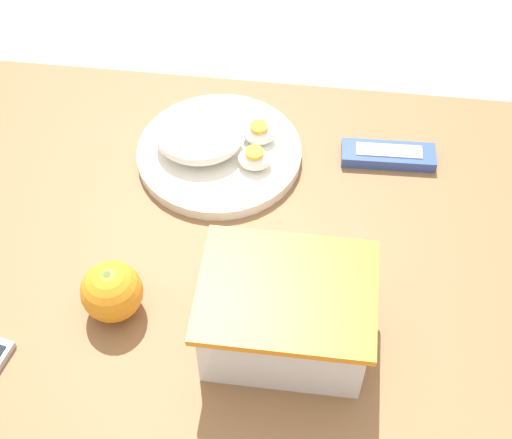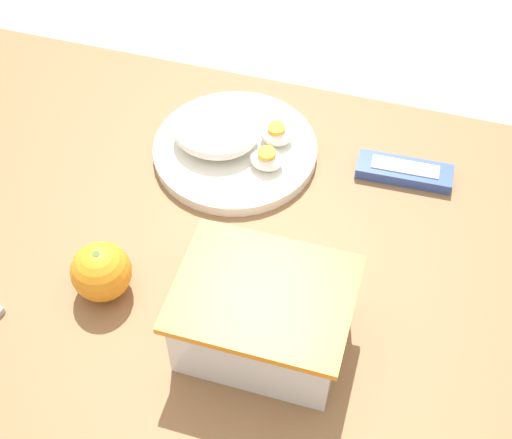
{
  "view_description": "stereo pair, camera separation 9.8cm",
  "coord_description": "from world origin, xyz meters",
  "px_view_note": "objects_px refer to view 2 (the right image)",
  "views": [
    {
      "loc": [
        -0.13,
        0.55,
        1.57
      ],
      "look_at": [
        -0.06,
        -0.06,
        0.8
      ],
      "focal_mm": 50.0,
      "sensor_mm": 36.0,
      "label": 1
    },
    {
      "loc": [
        -0.23,
        0.53,
        1.57
      ],
      "look_at": [
        -0.06,
        -0.06,
        0.8
      ],
      "focal_mm": 50.0,
      "sensor_mm": 36.0,
      "label": 2
    }
  ],
  "objects_px": {
    "orange_fruit": "(101,272)",
    "rice_plate": "(230,143)",
    "food_container": "(263,319)",
    "candy_bar": "(404,171)"
  },
  "relations": [
    {
      "from": "food_container",
      "to": "orange_fruit",
      "type": "distance_m",
      "value": 0.22
    },
    {
      "from": "food_container",
      "to": "candy_bar",
      "type": "relative_size",
      "value": 1.44
    },
    {
      "from": "orange_fruit",
      "to": "candy_bar",
      "type": "height_order",
      "value": "orange_fruit"
    },
    {
      "from": "food_container",
      "to": "orange_fruit",
      "type": "height_order",
      "value": "food_container"
    },
    {
      "from": "orange_fruit",
      "to": "candy_bar",
      "type": "distance_m",
      "value": 0.47
    },
    {
      "from": "food_container",
      "to": "orange_fruit",
      "type": "relative_size",
      "value": 2.63
    },
    {
      "from": "orange_fruit",
      "to": "rice_plate",
      "type": "distance_m",
      "value": 0.3
    },
    {
      "from": "orange_fruit",
      "to": "rice_plate",
      "type": "xyz_separation_m",
      "value": [
        -0.08,
        -0.28,
        -0.02
      ]
    },
    {
      "from": "food_container",
      "to": "rice_plate",
      "type": "xyz_separation_m",
      "value": [
        0.14,
        -0.3,
        -0.03
      ]
    },
    {
      "from": "food_container",
      "to": "orange_fruit",
      "type": "bearing_deg",
      "value": -3.86
    }
  ]
}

